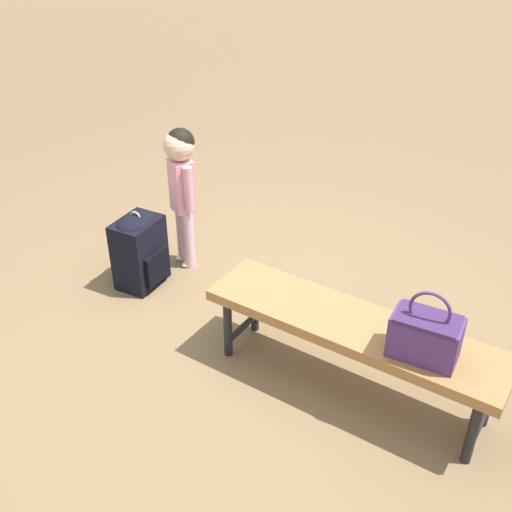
# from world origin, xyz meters

# --- Properties ---
(ground_plane) EXTENTS (40.00, 40.00, 0.00)m
(ground_plane) POSITION_xyz_m (0.00, 0.00, 0.00)
(ground_plane) COLOR brown
(ground_plane) RESTS_ON ground
(park_bench) EXTENTS (1.65, 0.79, 0.45)m
(park_bench) POSITION_xyz_m (-0.67, -0.03, 0.39)
(park_bench) COLOR #9E6B3D
(park_bench) RESTS_ON ground
(handbag) EXTENTS (0.36, 0.28, 0.37)m
(handbag) POSITION_xyz_m (-1.05, -0.07, 0.58)
(handbag) COLOR #4C2D66
(handbag) RESTS_ON park_bench
(child_standing) EXTENTS (0.27, 0.21, 1.01)m
(child_standing) POSITION_xyz_m (0.94, -0.14, 0.68)
(child_standing) COLOR #E5B2C6
(child_standing) RESTS_ON ground
(backpack_large) EXTENTS (0.35, 0.39, 0.55)m
(backpack_large) POSITION_xyz_m (0.94, 0.24, 0.27)
(backpack_large) COLOR black
(backpack_large) RESTS_ON ground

